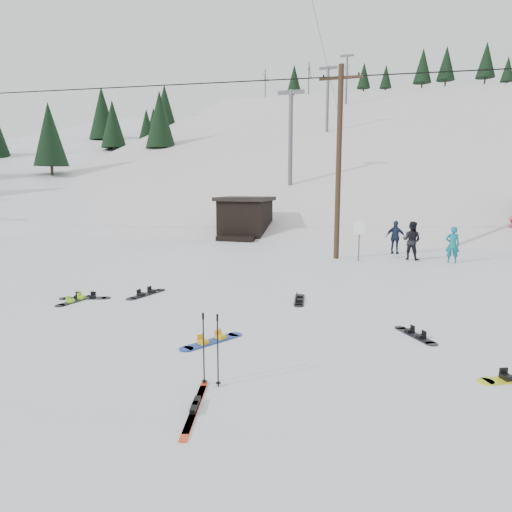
# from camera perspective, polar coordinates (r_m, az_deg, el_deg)

# --- Properties ---
(ground) EXTENTS (200.00, 200.00, 0.00)m
(ground) POSITION_cam_1_polar(r_m,az_deg,el_deg) (10.02, -12.54, -12.03)
(ground) COLOR silver
(ground) RESTS_ON ground
(ski_slope) EXTENTS (60.00, 85.24, 65.97)m
(ski_slope) POSITION_cam_1_polar(r_m,az_deg,el_deg) (65.16, 12.52, -5.13)
(ski_slope) COLOR silver
(ski_slope) RESTS_ON ground
(ridge_left) EXTENTS (47.54, 95.03, 58.38)m
(ridge_left) POSITION_cam_1_polar(r_m,az_deg,el_deg) (70.83, -18.47, -3.42)
(ridge_left) COLOR silver
(ridge_left) RESTS_ON ground
(treeline_left) EXTENTS (20.00, 64.00, 10.00)m
(treeline_left) POSITION_cam_1_polar(r_m,az_deg,el_deg) (61.85, -21.76, 4.98)
(treeline_left) COLOR black
(treeline_left) RESTS_ON ground
(treeline_crest) EXTENTS (50.00, 6.00, 10.00)m
(treeline_crest) POSITION_cam_1_polar(r_m,az_deg,el_deg) (94.29, 14.33, 6.46)
(treeline_crest) COLOR black
(treeline_crest) RESTS_ON ski_slope
(utility_pole) EXTENTS (2.00, 0.26, 9.00)m
(utility_pole) POSITION_cam_1_polar(r_m,az_deg,el_deg) (22.30, 10.30, 11.68)
(utility_pole) COLOR #3A2819
(utility_pole) RESTS_ON ground
(trail_sign) EXTENTS (0.50, 0.09, 1.85)m
(trail_sign) POSITION_cam_1_polar(r_m,az_deg,el_deg) (21.86, 12.78, 2.71)
(trail_sign) COLOR #595B60
(trail_sign) RESTS_ON ground
(lift_hut) EXTENTS (3.40, 4.10, 2.75)m
(lift_hut) POSITION_cam_1_polar(r_m,az_deg,el_deg) (30.70, -1.39, 4.82)
(lift_hut) COLOR black
(lift_hut) RESTS_ON ground
(lift_tower_near) EXTENTS (2.20, 0.36, 8.00)m
(lift_tower_near) POSITION_cam_1_polar(r_m,az_deg,el_deg) (39.32, 4.35, 15.17)
(lift_tower_near) COLOR #595B60
(lift_tower_near) RESTS_ON ski_slope
(lift_tower_mid) EXTENTS (2.20, 0.36, 8.00)m
(lift_tower_mid) POSITION_cam_1_polar(r_m,az_deg,el_deg) (59.74, 8.94, 19.22)
(lift_tower_mid) COLOR #595B60
(lift_tower_mid) RESTS_ON ski_slope
(lift_tower_far) EXTENTS (2.20, 0.36, 8.00)m
(lift_tower_far) POSITION_cam_1_polar(r_m,az_deg,el_deg) (80.47, 11.26, 21.15)
(lift_tower_far) COLOR #595B60
(lift_tower_far) RESTS_ON ski_slope
(hero_snowboard) EXTENTS (1.01, 1.54, 0.12)m
(hero_snowboard) POSITION_cam_1_polar(r_m,az_deg,el_deg) (10.59, -5.55, -10.51)
(hero_snowboard) COLOR #18389F
(hero_snowboard) RESTS_ON ground
(hero_skis) EXTENTS (0.59, 1.93, 0.10)m
(hero_skis) POSITION_cam_1_polar(r_m,az_deg,el_deg) (7.74, -7.61, -18.20)
(hero_skis) COLOR #BB3113
(hero_skis) RESTS_ON ground
(ski_poles) EXTENTS (0.37, 0.10, 1.33)m
(ski_poles) POSITION_cam_1_polar(r_m,az_deg,el_deg) (8.24, -5.69, -11.49)
(ski_poles) COLOR black
(ski_poles) RESTS_ON ground
(board_scatter_a) EXTENTS (1.52, 0.74, 0.11)m
(board_scatter_a) POSITION_cam_1_polar(r_m,az_deg,el_deg) (15.37, -20.58, -4.90)
(board_scatter_a) COLOR black
(board_scatter_a) RESTS_ON ground
(board_scatter_b) EXTENTS (0.60, 1.68, 0.12)m
(board_scatter_b) POSITION_cam_1_polar(r_m,az_deg,el_deg) (15.32, -13.54, -4.62)
(board_scatter_b) COLOR black
(board_scatter_b) RESTS_ON ground
(board_scatter_c) EXTENTS (0.42, 1.57, 0.11)m
(board_scatter_c) POSITION_cam_1_polar(r_m,az_deg,el_deg) (15.16, -21.57, -5.15)
(board_scatter_c) COLOR black
(board_scatter_c) RESTS_ON ground
(board_scatter_d) EXTENTS (0.95, 1.27, 0.10)m
(board_scatter_d) POSITION_cam_1_polar(r_m,az_deg,el_deg) (11.58, 19.27, -9.30)
(board_scatter_d) COLOR black
(board_scatter_d) RESTS_ON ground
(board_scatter_f) EXTENTS (0.52, 1.57, 0.11)m
(board_scatter_f) POSITION_cam_1_polar(r_m,az_deg,el_deg) (14.21, 5.44, -5.47)
(board_scatter_f) COLOR black
(board_scatter_f) RESTS_ON ground
(skier_teal) EXTENTS (0.61, 0.40, 1.67)m
(skier_teal) POSITION_cam_1_polar(r_m,az_deg,el_deg) (22.70, 23.36, 1.31)
(skier_teal) COLOR #0B6874
(skier_teal) RESTS_ON ground
(skier_dark) EXTENTS (1.08, 0.97, 1.84)m
(skier_dark) POSITION_cam_1_polar(r_m,az_deg,el_deg) (22.94, 18.87, 1.84)
(skier_dark) COLOR black
(skier_dark) RESTS_ON ground
(skier_navy) EXTENTS (1.06, 0.58, 1.72)m
(skier_navy) POSITION_cam_1_polar(r_m,az_deg,el_deg) (24.60, 17.04, 2.24)
(skier_navy) COLOR #1A2441
(skier_navy) RESTS_ON ground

